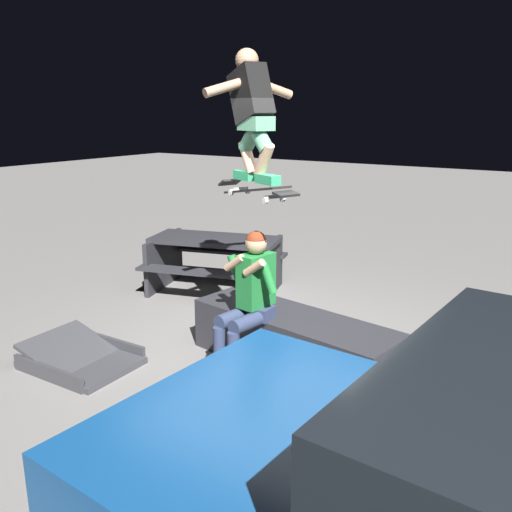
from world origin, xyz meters
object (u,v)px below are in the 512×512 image
object	(u,v)px
skater_airborne	(252,110)
kicker_ramp	(81,360)
picnic_table_back	(215,256)
skateboard	(256,190)
ledge_box_main	(293,341)
person_sitting_on_ledge	(248,296)

from	to	relation	value
skater_airborne	kicker_ramp	size ratio (longest dim) A/B	1.07
kicker_ramp	picnic_table_back	size ratio (longest dim) A/B	0.52
skateboard	skater_airborne	world-z (taller)	skater_airborne
ledge_box_main	picnic_table_back	size ratio (longest dim) A/B	1.04
ledge_box_main	picnic_table_back	xyz separation A→B (m)	(2.00, -1.42, 0.24)
ledge_box_main	person_sitting_on_ledge	size ratio (longest dim) A/B	1.55
kicker_ramp	ledge_box_main	bearing A→B (deg)	-147.08
skateboard	skater_airborne	size ratio (longest dim) A/B	0.90
skater_airborne	picnic_table_back	bearing A→B (deg)	-44.41
kicker_ramp	picnic_table_back	xyz separation A→B (m)	(0.27, -2.54, 0.44)
kicker_ramp	picnic_table_back	world-z (taller)	picnic_table_back
person_sitting_on_ledge	kicker_ramp	size ratio (longest dim) A/B	1.29
ledge_box_main	person_sitting_on_ledge	world-z (taller)	person_sitting_on_ledge
person_sitting_on_ledge	picnic_table_back	size ratio (longest dim) A/B	0.67
person_sitting_on_ledge	skateboard	distance (m)	0.97
person_sitting_on_ledge	skater_airborne	world-z (taller)	skater_airborne
kicker_ramp	skater_airborne	bearing A→B (deg)	-147.54
ledge_box_main	skater_airborne	distance (m)	2.18
ledge_box_main	picnic_table_back	world-z (taller)	picnic_table_back
skater_airborne	kicker_ramp	distance (m)	2.88
ledge_box_main	skateboard	world-z (taller)	skateboard
ledge_box_main	picnic_table_back	distance (m)	2.46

